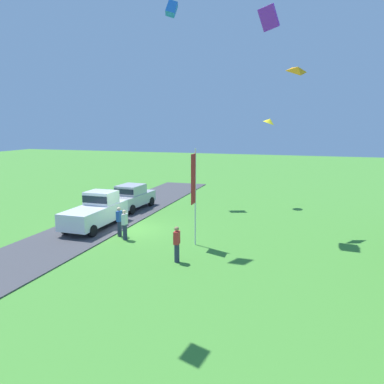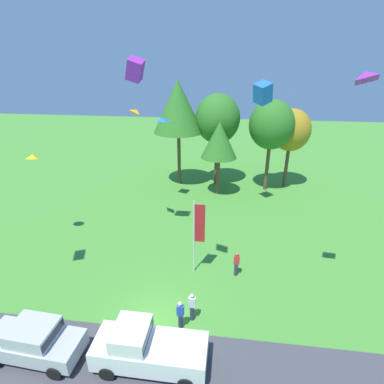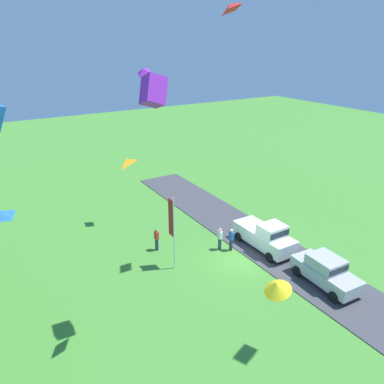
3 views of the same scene
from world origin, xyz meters
The scene contains 19 objects.
ground_plane centered at (0.00, 0.00, 0.00)m, with size 120.00×120.00×0.00m, color #478E33.
pavement_strip centered at (0.00, -2.66, 0.03)m, with size 36.00×4.40×0.06m, color #424247.
car_sedan_near_entrance centered at (-4.90, -2.55, 1.04)m, with size 4.49×2.15×1.84m.
car_pickup_mid_row centered at (0.25, -2.32, 1.11)m, with size 5.01×2.06×2.14m.
person_on_lawn centered at (4.26, 4.43, 0.88)m, with size 0.36×0.24×1.71m.
person_beside_suv centered at (1.43, -0.11, 0.88)m, with size 0.36×0.24×1.71m.
person_watching_sky centered at (1.94, 0.51, 0.88)m, with size 0.36×0.24×1.71m.
tree_far_right centered at (-1.91, 19.37, 8.29)m, with size 5.16×5.16×10.90m.
tree_center_back centered at (2.09, 19.84, 7.10)m, with size 4.57×4.57×9.64m.
tree_right_of_center centered at (2.44, 17.07, 5.61)m, with size 3.51×3.51×7.41m.
tree_far_left centered at (7.41, 18.86, 6.82)m, with size 4.39×4.39×9.26m.
tree_left_of_center centered at (9.59, 20.21, 6.07)m, with size 3.91×3.91×8.25m.
flag_banner centered at (1.78, 4.47, 3.24)m, with size 0.71×0.08×5.12m.
kite_diamond_mid_center centered at (-3.00, 9.13, 9.39)m, with size 1.07×0.70×0.29m, color orange.
kite_delta_high_right centered at (-9.89, 6.86, 6.58)m, with size 0.93×0.93×0.37m, color yellow.
kite_box_low_drifter centered at (-2.39, 7.47, 12.12)m, with size 0.86×0.86×1.20m, color purple.
kite_box_trailing_tail centered at (5.78, 13.39, 10.32)m, with size 1.06×1.06×1.48m, color blue.
kite_diamond_high_left centered at (-2.33, 14.15, 7.99)m, with size 1.03×1.03×0.27m, color blue.
kite_diamond_near_flag centered at (8.82, 2.79, 12.05)m, with size 0.87×0.87×0.37m, color purple.
Camera 2 is at (3.45, -11.23, 12.68)m, focal length 28.00 mm.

